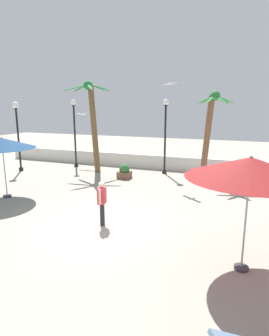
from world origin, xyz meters
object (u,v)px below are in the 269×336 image
(patio_umbrella_1, at_px, (250,168))
(seagull_1, at_px, (84,114))
(lamp_post_0, at_px, (165,129))
(seagull_0, at_px, (171,84))
(planter, at_px, (124,172))
(patio_umbrella_2, at_px, (2,143))
(palm_tree_1, at_px, (92,116))
(guest_0, at_px, (102,199))
(lamp_post_2, at_px, (17,126))
(palm_tree_0, at_px, (209,126))
(lamp_post_1, at_px, (74,126))

(patio_umbrella_1, xyz_separation_m, seagull_1, (-10.73, 10.51, 0.88))
(lamp_post_0, bearing_deg, seagull_1, 171.78)
(seagull_0, height_order, planter, seagull_0)
(patio_umbrella_2, distance_m, palm_tree_1, 6.22)
(guest_0, relative_size, seagull_0, 1.64)
(patio_umbrella_1, height_order, patio_umbrella_2, patio_umbrella_1)
(seagull_0, height_order, seagull_1, seagull_0)
(patio_umbrella_2, xyz_separation_m, guest_0, (5.58, -1.26, -1.54))
(patio_umbrella_1, distance_m, lamp_post_2, 15.27)
(lamp_post_2, bearing_deg, seagull_0, 5.91)
(palm_tree_0, xyz_separation_m, seagull_1, (-8.78, 1.58, 0.51))
(patio_umbrella_2, bearing_deg, lamp_post_2, 126.09)
(lamp_post_0, xyz_separation_m, lamp_post_2, (-8.93, -2.57, 0.15))
(lamp_post_2, height_order, guest_0, lamp_post_2)
(lamp_post_0, relative_size, lamp_post_1, 1.00)
(palm_tree_0, bearing_deg, patio_umbrella_1, -77.69)
(lamp_post_0, bearing_deg, palm_tree_0, -14.56)
(seagull_1, height_order, planter, seagull_1)
(patio_umbrella_2, height_order, guest_0, patio_umbrella_2)
(patio_umbrella_2, bearing_deg, planter, 53.94)
(lamp_post_2, distance_m, guest_0, 10.82)
(palm_tree_1, relative_size, seagull_1, 4.47)
(patio_umbrella_1, bearing_deg, lamp_post_0, 115.58)
(planter, bearing_deg, patio_umbrella_2, -126.06)
(guest_0, xyz_separation_m, planter, (-1.84, 6.39, -0.57))
(palm_tree_1, distance_m, lamp_post_0, 4.57)
(guest_0, relative_size, seagull_1, 1.26)
(patio_umbrella_1, relative_size, seagull_1, 2.46)
(palm_tree_1, relative_size, planter, 6.63)
(patio_umbrella_2, xyz_separation_m, palm_tree_0, (8.26, 6.45, 0.55))
(palm_tree_1, distance_m, lamp_post_2, 4.83)
(palm_tree_0, bearing_deg, seagull_1, 169.83)
(palm_tree_1, relative_size, guest_0, 3.55)
(palm_tree_1, distance_m, guest_0, 8.84)
(palm_tree_1, relative_size, seagull_0, 5.83)
(lamp_post_1, bearing_deg, patio_umbrella_2, -84.73)
(patio_umbrella_1, height_order, guest_0, patio_umbrella_1)
(palm_tree_0, bearing_deg, patio_umbrella_2, -142.03)
(patio_umbrella_1, bearing_deg, lamp_post_1, 139.10)
(palm_tree_1, xyz_separation_m, seagull_0, (5.01, -0.45, 1.76))
(patio_umbrella_2, distance_m, planter, 6.70)
(lamp_post_0, height_order, planter, lamp_post_0)
(patio_umbrella_1, relative_size, guest_0, 1.95)
(seagull_0, bearing_deg, seagull_1, 160.03)
(palm_tree_0, height_order, seagull_1, palm_tree_0)
(patio_umbrella_2, relative_size, lamp_post_1, 0.64)
(palm_tree_0, xyz_separation_m, palm_tree_1, (-7.02, -0.44, 0.46))
(seagull_1, bearing_deg, patio_umbrella_1, -44.39)
(lamp_post_1, relative_size, seagull_1, 3.60)
(seagull_1, bearing_deg, patio_umbrella_2, -86.27)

